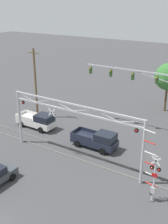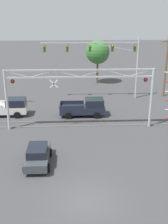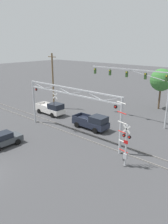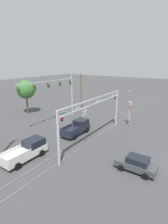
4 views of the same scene
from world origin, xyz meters
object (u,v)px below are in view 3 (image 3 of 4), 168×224
Objects in this scene: crossing_gantry at (70,103)px; background_tree_beyond_span at (161,80)px; pickup_truck_lead at (92,122)px; sedan_waiting at (3,139)px; pickup_truck_following at (51,109)px; crossing_signal_mast at (125,145)px; traffic_signal_span at (144,83)px; utility_pole_left at (53,81)px.

background_tree_beyond_span is (3.54, 18.64, 0.87)m from crossing_gantry.
sedan_waiting is (-4.29, -10.62, -0.18)m from pickup_truck_lead.
pickup_truck_lead is 0.97× the size of pickup_truck_following.
pickup_truck_following is at bearing 176.74° from pickup_truck_lead.
crossing_signal_mast is 18.13m from pickup_truck_following.
crossing_signal_mast reaches higher than crossing_gantry.
traffic_signal_span is at bearing -83.81° from background_tree_beyond_span.
pickup_truck_following is (-8.24, 4.00, -3.27)m from crossing_gantry.
traffic_signal_span is 3.16× the size of sedan_waiting.
traffic_signal_span is 2.43× the size of pickup_truck_following.
traffic_signal_span reaches higher than background_tree_beyond_span.
pickup_truck_following is at bearing -47.47° from utility_pole_left.
pickup_truck_following is at bearing 161.43° from crossing_signal_mast.
pickup_truck_lead is (0.74, 3.49, -3.27)m from crossing_gantry.
pickup_truck_following is 0.75× the size of background_tree_beyond_span.
utility_pole_left is (-19.59, 8.43, 2.75)m from crossing_signal_mast.
crossing_signal_mast reaches higher than pickup_truck_lead.
sedan_waiting is 0.43× the size of utility_pole_left.
utility_pole_left reaches higher than pickup_truck_lead.
crossing_signal_mast is 0.48× the size of traffic_signal_span.
crossing_gantry is 1.15× the size of traffic_signal_span.
crossing_signal_mast is 0.65× the size of utility_pole_left.
pickup_truck_following reaches higher than sedan_waiting.
background_tree_beyond_span is at bearing 51.18° from pickup_truck_following.
crossing_signal_mast is at bearing -69.52° from traffic_signal_span.
sedan_waiting is at bearing -62.67° from utility_pole_left.
traffic_signal_span reaches higher than sedan_waiting.
pickup_truck_lead is at bearing -15.55° from utility_pole_left.
crossing_signal_mast is 9.78m from pickup_truck_lead.
crossing_signal_mast is 13.22m from traffic_signal_span.
sedan_waiting is 27.08m from background_tree_beyond_span.
crossing_gantry is at bearing -101.91° from pickup_truck_lead.
background_tree_beyond_span reaches higher than sedan_waiting.
traffic_signal_span is 9.04m from pickup_truck_lead.
sedan_waiting is at bearing -67.18° from pickup_truck_following.
background_tree_beyond_span is (7.10, 25.77, 4.32)m from sedan_waiting.
pickup_truck_lead is at bearing -100.48° from background_tree_beyond_span.
crossing_gantry is 8.69m from sedan_waiting.
utility_pole_left is 18.60m from background_tree_beyond_span.
sedan_waiting is at bearing -105.40° from background_tree_beyond_span.
crossing_gantry is 2.39× the size of crossing_signal_mast.
utility_pole_left is (-10.69, 6.67, 0.66)m from crossing_gantry.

